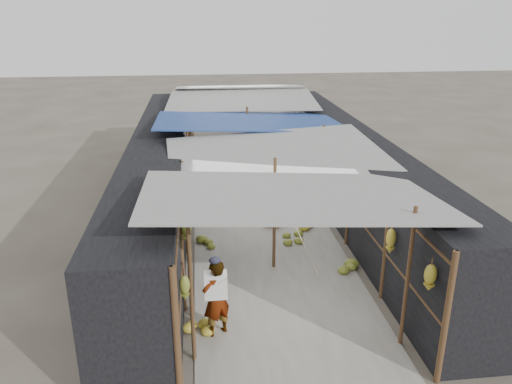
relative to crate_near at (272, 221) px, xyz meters
name	(u,v)px	position (x,y,z in m)	size (l,w,h in m)	color
ground	(300,351)	(-0.30, -5.31, -0.14)	(80.00, 80.00, 0.00)	#6B6356
aisle_slab	(256,210)	(-0.30, 1.19, -0.13)	(3.60, 16.00, 0.02)	#9E998E
stall_left	(160,176)	(-3.00, 1.19, 1.01)	(1.40, 15.00, 2.30)	black
stall_right	(348,170)	(2.40, 1.19, 1.01)	(1.40, 15.00, 2.30)	black
crate_near	(272,221)	(0.00, 0.00, 0.00)	(0.45, 0.36, 0.27)	olive
crate_mid	(295,207)	(0.80, 0.93, 0.03)	(0.55, 0.44, 0.33)	olive
crate_back	(230,181)	(-0.91, 3.56, 0.01)	(0.47, 0.38, 0.30)	olive
black_basin	(281,170)	(1.01, 4.68, -0.05)	(0.59, 0.59, 0.18)	black
vendor_elderly	(216,298)	(-1.69, -4.66, 0.61)	(0.54, 0.35, 1.48)	white
shopper_blue	(226,170)	(-1.08, 2.35, 0.76)	(0.87, 0.68, 1.79)	#1E2C96
vendor_seated	(300,180)	(1.25, 2.43, 0.34)	(0.61, 0.35, 0.95)	#4B4541
market_canopy	(255,127)	(-0.27, 1.53, 2.27)	(5.62, 15.20, 2.77)	brown
hanging_bananas	(255,160)	(-0.37, 0.82, 1.50)	(3.96, 14.39, 0.79)	olive
floor_bananas	(253,212)	(-0.44, 0.74, 0.01)	(3.89, 11.10, 0.32)	olive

